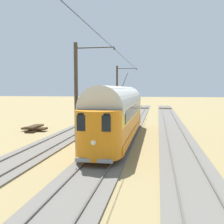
% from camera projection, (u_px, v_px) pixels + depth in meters
% --- Properties ---
extents(ground_plane, '(220.00, 220.00, 0.00)m').
position_uv_depth(ground_plane, '(122.00, 134.00, 23.66)').
color(ground_plane, '#937F51').
extents(track_streetcar_siding, '(2.80, 80.00, 0.18)m').
position_uv_depth(track_streetcar_siding, '(175.00, 134.00, 23.16)').
color(track_streetcar_siding, '#666059').
rests_on(track_streetcar_siding, ground).
extents(track_adjacent_siding, '(2.80, 80.00, 0.18)m').
position_uv_depth(track_adjacent_siding, '(123.00, 133.00, 23.97)').
color(track_adjacent_siding, '#666059').
rests_on(track_adjacent_siding, ground).
extents(track_third_siding, '(2.80, 80.00, 0.18)m').
position_uv_depth(track_third_siding, '(74.00, 132.00, 24.77)').
color(track_third_siding, '#666059').
rests_on(track_third_siding, ground).
extents(vintage_streetcar, '(2.65, 16.97, 5.58)m').
position_uv_depth(vintage_streetcar, '(119.00, 112.00, 21.10)').
color(vintage_streetcar, orange).
rests_on(vintage_streetcar, ground).
extents(catenary_pole_foreground, '(3.11, 0.28, 7.48)m').
position_uv_depth(catenary_pole_foreground, '(118.00, 90.00, 38.80)').
color(catenary_pole_foreground, '#423323').
rests_on(catenary_pole_foreground, ground).
extents(catenary_pole_mid_near, '(3.11, 0.28, 7.48)m').
position_uv_depth(catenary_pole_mid_near, '(77.00, 91.00, 19.39)').
color(catenary_pole_mid_near, '#423323').
rests_on(catenary_pole_mid_near, ground).
extents(overhead_wire_run, '(2.91, 43.56, 0.18)m').
position_uv_depth(overhead_wire_run, '(115.00, 51.00, 19.44)').
color(overhead_wire_run, black).
rests_on(overhead_wire_run, ground).
extents(spare_tie_stack, '(2.40, 2.40, 0.54)m').
position_uv_depth(spare_tie_stack, '(35.00, 128.00, 25.32)').
color(spare_tie_stack, '#47331E').
rests_on(spare_tie_stack, ground).
extents(track_end_bumper, '(1.80, 0.60, 0.80)m').
position_uv_depth(track_end_bumper, '(105.00, 114.00, 38.86)').
color(track_end_bumper, '#B2A519').
rests_on(track_end_bumper, ground).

